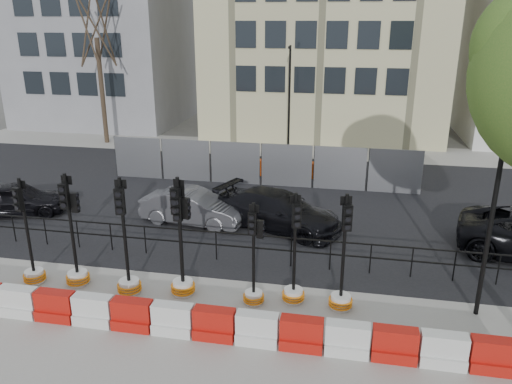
% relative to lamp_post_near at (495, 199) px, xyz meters
% --- Properties ---
extents(ground, '(120.00, 120.00, 0.00)m').
position_rel_lamp_post_near_xyz_m(ground, '(-7.50, 0.52, -3.22)').
color(ground, '#51514C').
rests_on(ground, ground).
extents(sidewalk_near, '(40.00, 6.00, 0.02)m').
position_rel_lamp_post_near_xyz_m(sidewalk_near, '(-7.50, -2.48, -3.21)').
color(sidewalk_near, gray).
rests_on(sidewalk_near, ground).
extents(road, '(40.00, 14.00, 0.03)m').
position_rel_lamp_post_near_xyz_m(road, '(-7.50, 7.52, -3.21)').
color(road, black).
rests_on(road, ground).
extents(sidewalk_far, '(40.00, 4.00, 0.02)m').
position_rel_lamp_post_near_xyz_m(sidewalk_far, '(-7.50, 16.52, -3.21)').
color(sidewalk_far, gray).
rests_on(sidewalk_far, ground).
extents(building_grey, '(11.00, 9.06, 14.00)m').
position_rel_lamp_post_near_xyz_m(building_grey, '(-21.50, 22.50, 3.78)').
color(building_grey, gray).
rests_on(building_grey, ground).
extents(kerb_railing, '(18.00, 0.04, 1.00)m').
position_rel_lamp_post_near_xyz_m(kerb_railing, '(-7.50, 1.72, -2.54)').
color(kerb_railing, black).
rests_on(kerb_railing, ground).
extents(heras_fencing, '(14.33, 1.72, 2.00)m').
position_rel_lamp_post_near_xyz_m(heras_fencing, '(-7.99, 10.23, -2.51)').
color(heras_fencing, gray).
rests_on(heras_fencing, ground).
extents(lamp_post_far, '(0.12, 0.56, 6.00)m').
position_rel_lamp_post_near_xyz_m(lamp_post_far, '(-7.00, 15.50, 0.00)').
color(lamp_post_far, black).
rests_on(lamp_post_far, ground).
extents(lamp_post_near, '(0.12, 0.56, 6.00)m').
position_rel_lamp_post_near_xyz_m(lamp_post_near, '(0.00, 0.00, 0.00)').
color(lamp_post_near, black).
rests_on(lamp_post_near, ground).
extents(tree_bare_far, '(2.00, 2.00, 9.00)m').
position_rel_lamp_post_near_xyz_m(tree_bare_far, '(-18.50, 16.02, 3.43)').
color(tree_bare_far, '#473828').
rests_on(tree_bare_far, ground).
extents(barrier_row, '(15.70, 0.50, 0.80)m').
position_rel_lamp_post_near_xyz_m(barrier_row, '(-7.50, -2.28, -2.86)').
color(barrier_row, red).
rests_on(barrier_row, ground).
extents(traffic_signal_a, '(0.63, 0.63, 3.22)m').
position_rel_lamp_post_near_xyz_m(traffic_signal_a, '(-12.36, -0.69, -2.56)').
color(traffic_signal_a, white).
rests_on(traffic_signal_a, ground).
extents(traffic_signal_b, '(0.67, 0.67, 3.39)m').
position_rel_lamp_post_near_xyz_m(traffic_signal_b, '(-11.03, -0.56, -2.41)').
color(traffic_signal_b, white).
rests_on(traffic_signal_b, ground).
extents(traffic_signal_c, '(0.68, 0.68, 3.44)m').
position_rel_lamp_post_near_xyz_m(traffic_signal_c, '(-9.36, -0.74, -2.51)').
color(traffic_signal_c, white).
rests_on(traffic_signal_c, ground).
extents(traffic_signal_d, '(0.68, 0.68, 3.45)m').
position_rel_lamp_post_near_xyz_m(traffic_signal_d, '(-7.86, -0.49, -2.40)').
color(traffic_signal_d, white).
rests_on(traffic_signal_d, ground).
extents(traffic_signal_e, '(0.63, 0.63, 3.20)m').
position_rel_lamp_post_near_xyz_m(traffic_signal_e, '(-7.85, -0.50, -2.56)').
color(traffic_signal_e, white).
rests_on(traffic_signal_e, ground).
extents(traffic_signal_f, '(0.58, 0.58, 2.92)m').
position_rel_lamp_post_near_xyz_m(traffic_signal_f, '(-5.82, -0.58, -2.53)').
color(traffic_signal_f, white).
rests_on(traffic_signal_f, ground).
extents(traffic_signal_g, '(0.62, 0.62, 3.15)m').
position_rel_lamp_post_near_xyz_m(traffic_signal_g, '(-4.78, -0.29, -2.57)').
color(traffic_signal_g, white).
rests_on(traffic_signal_g, ground).
extents(traffic_signal_h, '(0.64, 0.64, 3.25)m').
position_rel_lamp_post_near_xyz_m(traffic_signal_h, '(-3.50, -0.39, -2.55)').
color(traffic_signal_h, white).
rests_on(traffic_signal_h, ground).
extents(car_a, '(4.00, 4.87, 1.33)m').
position_rel_lamp_post_near_xyz_m(car_a, '(-16.30, 4.06, -2.56)').
color(car_a, black).
rests_on(car_a, ground).
extents(car_b, '(2.44, 4.32, 1.30)m').
position_rel_lamp_post_near_xyz_m(car_b, '(-9.16, 4.54, -2.57)').
color(car_b, '#48484D').
rests_on(car_b, ground).
extents(car_c, '(5.22, 6.14, 1.40)m').
position_rel_lamp_post_near_xyz_m(car_c, '(-5.95, 4.69, -2.53)').
color(car_c, black).
rests_on(car_c, ground).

